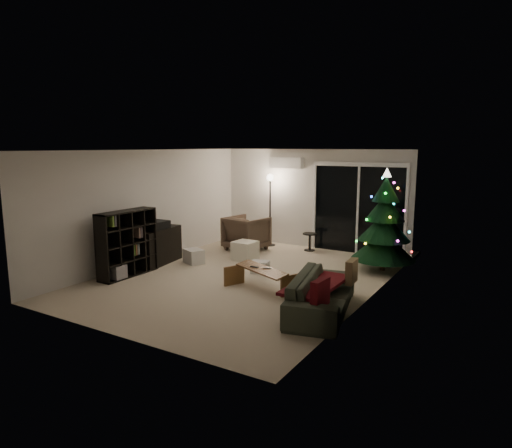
{
  "coord_description": "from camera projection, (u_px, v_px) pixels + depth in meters",
  "views": [
    {
      "loc": [
        4.71,
        -7.33,
        2.58
      ],
      "look_at": [
        0.1,
        0.3,
        1.05
      ],
      "focal_mm": 32.0,
      "sensor_mm": 36.0,
      "label": 1
    }
  ],
  "objects": [
    {
      "name": "armchair",
      "position": [
        247.0,
        233.0,
        11.4
      ],
      "size": [
        1.05,
        1.07,
        0.85
      ],
      "primitive_type": "imported",
      "rotation": [
        0.0,
        0.0,
        2.99
      ],
      "color": "brown",
      "rests_on": "floor"
    },
    {
      "name": "sofa_throw",
      "position": [
        316.0,
        285.0,
        7.16
      ],
      "size": [
        0.64,
        1.47,
        0.05
      ],
      "primitive_type": "cube",
      "color": "#470408",
      "rests_on": "sofa"
    },
    {
      "name": "floor_lamp",
      "position": [
        270.0,
        211.0,
        11.83
      ],
      "size": [
        0.29,
        0.29,
        1.81
      ],
      "primitive_type": "cylinder",
      "color": "black",
      "rests_on": "floor"
    },
    {
      "name": "cardboard_box_b",
      "position": [
        260.0,
        267.0,
        9.36
      ],
      "size": [
        0.42,
        0.36,
        0.25
      ],
      "primitive_type": "cube",
      "rotation": [
        0.0,
        0.0,
        0.31
      ],
      "color": "beige",
      "rests_on": "floor"
    },
    {
      "name": "coffee_table",
      "position": [
        261.0,
        279.0,
        8.26
      ],
      "size": [
        1.32,
        0.9,
        0.4
      ],
      "primitive_type": null,
      "rotation": [
        0.0,
        0.0,
        -0.41
      ],
      "color": "brown",
      "rests_on": "floor"
    },
    {
      "name": "bookshelf",
      "position": [
        122.0,
        242.0,
        9.17
      ],
      "size": [
        0.63,
        1.36,
        1.32
      ],
      "primitive_type": null,
      "rotation": [
        0.0,
        0.0,
        0.23
      ],
      "color": "black",
      "rests_on": "floor"
    },
    {
      "name": "media_cabinet",
      "position": [
        158.0,
        246.0,
        10.08
      ],
      "size": [
        0.66,
        1.32,
        0.79
      ],
      "primitive_type": "cube",
      "rotation": [
        0.0,
        0.0,
        0.16
      ],
      "color": "black",
      "rests_on": "floor"
    },
    {
      "name": "remote_a",
      "position": [
        254.0,
        267.0,
        8.3
      ],
      "size": [
        0.16,
        0.05,
        0.02
      ],
      "primitive_type": "cube",
      "color": "black",
      "rests_on": "coffee_table"
    },
    {
      "name": "room",
      "position": [
        298.0,
        219.0,
        9.87
      ],
      "size": [
        6.5,
        7.51,
        2.6
      ],
      "color": "beige",
      "rests_on": "ground"
    },
    {
      "name": "remote_b",
      "position": [
        268.0,
        268.0,
        8.21
      ],
      "size": [
        0.15,
        0.09,
        0.02
      ],
      "primitive_type": "cube",
      "rotation": [
        0.0,
        0.0,
        0.35
      ],
      "color": "slate",
      "rests_on": "coffee_table"
    },
    {
      "name": "side_table",
      "position": [
        310.0,
        242.0,
        11.34
      ],
      "size": [
        0.42,
        0.42,
        0.44
      ],
      "primitive_type": "cylinder",
      "rotation": [
        0.0,
        0.0,
        0.2
      ],
      "color": "black",
      "rests_on": "floor"
    },
    {
      "name": "cushion_b",
      "position": [
        320.0,
        293.0,
        6.42
      ],
      "size": [
        0.14,
        0.4,
        0.39
      ],
      "primitive_type": "cube",
      "rotation": [
        0.0,
        0.0,
        -0.07
      ],
      "color": "#470408",
      "rests_on": "sofa"
    },
    {
      "name": "sofa",
      "position": [
        322.0,
        294.0,
        7.13
      ],
      "size": [
        1.23,
        2.16,
        0.6
      ],
      "primitive_type": "imported",
      "rotation": [
        0.0,
        0.0,
        1.79
      ],
      "color": "#323A2C",
      "rests_on": "floor"
    },
    {
      "name": "christmas_tree",
      "position": [
        385.0,
        220.0,
        9.4
      ],
      "size": [
        1.6,
        1.6,
        2.14
      ],
      "primitive_type": "cone",
      "rotation": [
        0.0,
        0.0,
        -0.23
      ],
      "color": "#0E3B1E",
      "rests_on": "floor"
    },
    {
      "name": "ottoman",
      "position": [
        245.0,
        251.0,
        10.42
      ],
      "size": [
        0.5,
        0.5,
        0.43
      ],
      "primitive_type": "cube",
      "rotation": [
        0.0,
        0.0,
        -0.04
      ],
      "color": "silver",
      "rests_on": "floor"
    },
    {
      "name": "cushion_a",
      "position": [
        352.0,
        271.0,
        7.51
      ],
      "size": [
        0.15,
        0.4,
        0.39
      ],
      "primitive_type": "cube",
      "rotation": [
        0.0,
        0.0,
        0.09
      ],
      "color": "olive",
      "rests_on": "sofa"
    },
    {
      "name": "cardboard_box_a",
      "position": [
        194.0,
        256.0,
        10.15
      ],
      "size": [
        0.54,
        0.48,
        0.31
      ],
      "primitive_type": "cube",
      "rotation": [
        0.0,
        0.0,
        -0.41
      ],
      "color": "beige",
      "rests_on": "floor"
    },
    {
      "name": "stereo",
      "position": [
        157.0,
        225.0,
        10.0
      ],
      "size": [
        0.4,
        0.47,
        0.17
      ],
      "primitive_type": "cube",
      "color": "black",
      "rests_on": "media_cabinet"
    }
  ]
}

